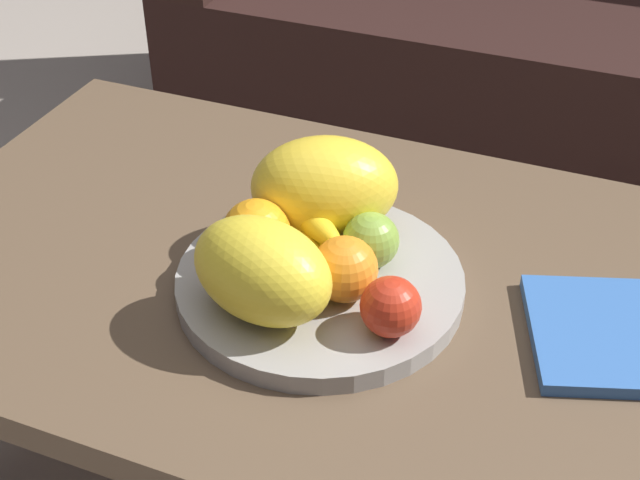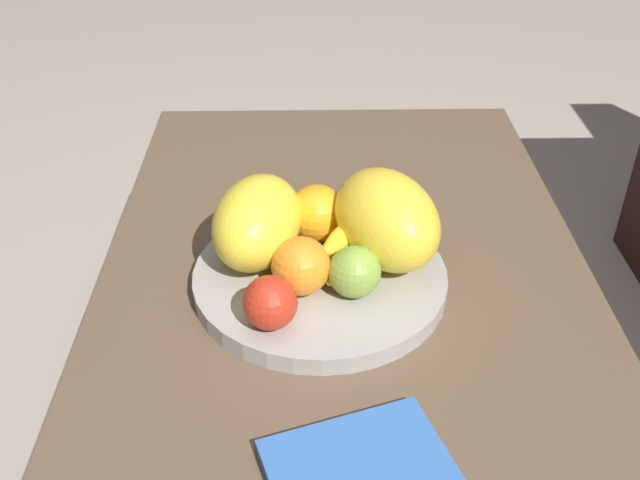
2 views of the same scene
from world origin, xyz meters
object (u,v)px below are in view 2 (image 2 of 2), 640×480
at_px(melon_smaller_beside, 257,222).
at_px(orange_front, 301,266).
at_px(fruit_bowl, 320,279).
at_px(apple_left, 355,272).
at_px(coffee_table, 349,336).
at_px(melon_large_front, 387,219).
at_px(apple_front, 270,303).
at_px(orange_left, 317,213).
at_px(banana_bunch, 347,241).

height_order(melon_smaller_beside, orange_front, melon_smaller_beside).
distance_m(fruit_bowl, melon_smaller_beside, 0.11).
xyz_separation_m(fruit_bowl, apple_left, (0.05, 0.04, 0.05)).
xyz_separation_m(coffee_table, orange_front, (-0.02, -0.06, 0.10)).
xyz_separation_m(melon_large_front, apple_left, (0.08, -0.05, -0.03)).
bearing_deg(apple_front, coffee_table, 116.76).
bearing_deg(melon_large_front, orange_front, -58.75).
xyz_separation_m(melon_smaller_beside, apple_left, (0.08, 0.12, -0.02)).
xyz_separation_m(fruit_bowl, melon_smaller_beside, (-0.03, -0.08, 0.07)).
bearing_deg(coffee_table, melon_large_front, 148.97).
bearing_deg(coffee_table, orange_left, -163.45).
relative_size(orange_front, apple_front, 1.14).
xyz_separation_m(orange_front, apple_front, (0.07, -0.04, -0.00)).
relative_size(apple_left, banana_bunch, 0.41).
relative_size(orange_front, apple_left, 1.13).
bearing_deg(melon_smaller_beside, apple_front, 8.69).
height_order(coffee_table, melon_smaller_beside, melon_smaller_beside).
bearing_deg(orange_front, coffee_table, 75.06).
bearing_deg(banana_bunch, melon_smaller_beside, -91.06).
height_order(orange_left, apple_left, orange_left).
bearing_deg(banana_bunch, coffee_table, -0.38).
distance_m(melon_large_front, apple_left, 0.09).
bearing_deg(melon_large_front, apple_left, -31.02).
distance_m(apple_left, banana_bunch, 0.08).
distance_m(coffee_table, fruit_bowl, 0.08).
xyz_separation_m(melon_smaller_beside, banana_bunch, (0.00, 0.12, -0.03)).
distance_m(coffee_table, orange_front, 0.12).
bearing_deg(apple_left, orange_front, -96.54).
bearing_deg(orange_left, apple_left, 19.81).
bearing_deg(orange_left, orange_front, -10.48).
height_order(coffee_table, fruit_bowl, fruit_bowl).
distance_m(orange_front, banana_bunch, 0.09).
height_order(orange_left, apple_front, orange_left).
xyz_separation_m(coffee_table, melon_smaller_beside, (-0.09, -0.12, 0.12)).
bearing_deg(apple_left, fruit_bowl, -137.93).
bearing_deg(melon_smaller_beside, melon_large_front, 88.44).
xyz_separation_m(fruit_bowl, apple_front, (0.10, -0.06, 0.05)).
bearing_deg(fruit_bowl, banana_bunch, 130.18).
bearing_deg(banana_bunch, fruit_bowl, -49.82).
bearing_deg(melon_smaller_beside, orange_front, 38.18).
relative_size(melon_large_front, apple_front, 2.69).
bearing_deg(fruit_bowl, orange_left, -177.87).
bearing_deg(coffee_table, apple_front, -63.24).
bearing_deg(melon_large_front, melon_smaller_beside, -91.56).
height_order(apple_left, banana_bunch, apple_left).
bearing_deg(apple_front, orange_left, 162.47).
height_order(coffee_table, apple_front, apple_front).
relative_size(coffee_table, melon_smaller_beside, 7.39).
height_order(melon_large_front, orange_left, melon_large_front).
distance_m(fruit_bowl, orange_left, 0.09).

